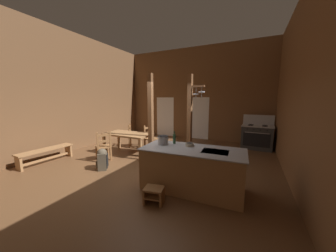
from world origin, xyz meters
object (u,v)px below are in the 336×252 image
mixing_bowl_on_counter (190,144)px  bottle_tall_on_counter (174,139)px  kitchen_island (192,169)px  ladderback_chair_near_window (133,136)px  ladderback_chair_at_table_end (104,146)px  bench_along_left_wall (46,153)px  stockpot_on_counter (163,140)px  ladderback_chair_by_post (151,138)px  backpack (102,158)px  stove_range (257,137)px  step_stool (154,194)px  dining_table (128,136)px

mixing_bowl_on_counter → bottle_tall_on_counter: (-0.40, 0.05, 0.09)m
kitchen_island → ladderback_chair_near_window: bearing=145.3°
kitchen_island → bottle_tall_on_counter: 0.82m
ladderback_chair_at_table_end → bottle_tall_on_counter: size_ratio=3.12×
bench_along_left_wall → stockpot_on_counter: stockpot_on_counter is taller
ladderback_chair_near_window → stockpot_on_counter: (2.56, -2.22, 0.56)m
ladderback_chair_near_window → bench_along_left_wall: 3.00m
ladderback_chair_by_post → backpack: bearing=-94.5°
ladderback_chair_near_window → ladderback_chair_at_table_end: same height
ladderback_chair_by_post → bench_along_left_wall: size_ratio=0.61×
kitchen_island → ladderback_chair_near_window: 4.02m
ladderback_chair_by_post → mixing_bowl_on_counter: (2.30, -2.06, 0.49)m
stove_range → stockpot_on_counter: bearing=-116.5°
stove_range → step_stool: size_ratio=3.22×
stove_range → backpack: (-3.92, -4.25, -0.17)m
ladderback_chair_near_window → mixing_bowl_on_counter: (3.18, -2.10, 0.49)m
step_stool → bench_along_left_wall: bench_along_left_wall is taller
ladderback_chair_at_table_end → stockpot_on_counter: size_ratio=3.05×
stockpot_on_counter → dining_table: bearing=147.0°
ladderback_chair_by_post → bottle_tall_on_counter: bottle_tall_on_counter is taller
stove_range → stockpot_on_counter: stove_range is taller
ladderback_chair_by_post → mixing_bowl_on_counter: bearing=-41.8°
bottle_tall_on_counter → stove_range: bearing=65.0°
ladderback_chair_near_window → stockpot_on_counter: bearing=-40.9°
ladderback_chair_by_post → stockpot_on_counter: (1.68, -2.18, 0.56)m
step_stool → ladderback_chair_by_post: bearing=122.5°
bench_along_left_wall → kitchen_island: bearing=5.3°
dining_table → mixing_bowl_on_counter: (2.76, -1.27, 0.30)m
ladderback_chair_at_table_end → bench_along_left_wall: (-1.42, -0.97, -0.14)m
kitchen_island → stockpot_on_counter: size_ratio=7.09×
dining_table → mixing_bowl_on_counter: mixing_bowl_on_counter is taller
kitchen_island → bench_along_left_wall: (-4.57, -0.43, -0.15)m
kitchen_island → stove_range: bearing=72.6°
dining_table → ladderback_chair_at_table_end: ladderback_chair_at_table_end is taller
stockpot_on_counter → mixing_bowl_on_counter: size_ratio=1.60×
bottle_tall_on_counter → backpack: bearing=-172.1°
stove_range → bench_along_left_wall: bearing=-141.8°
dining_table → bench_along_left_wall: 2.55m
bench_along_left_wall → bottle_tall_on_counter: bearing=9.4°
kitchen_island → stockpot_on_counter: bearing=174.8°
ladderback_chair_by_post → bottle_tall_on_counter: size_ratio=3.12×
stove_range → stockpot_on_counter: (-2.06, -4.14, 0.53)m
mixing_bowl_on_counter → kitchen_island: bearing=-56.6°
bench_along_left_wall → backpack: backpack is taller
ladderback_chair_by_post → bench_along_left_wall: 3.43m
ladderback_chair_near_window → ladderback_chair_by_post: same height
mixing_bowl_on_counter → stove_range: bearing=70.2°
stove_range → ladderback_chair_at_table_end: 5.78m
ladderback_chair_at_table_end → bottle_tall_on_counter: bearing=-6.5°
kitchen_island → backpack: size_ratio=3.71×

